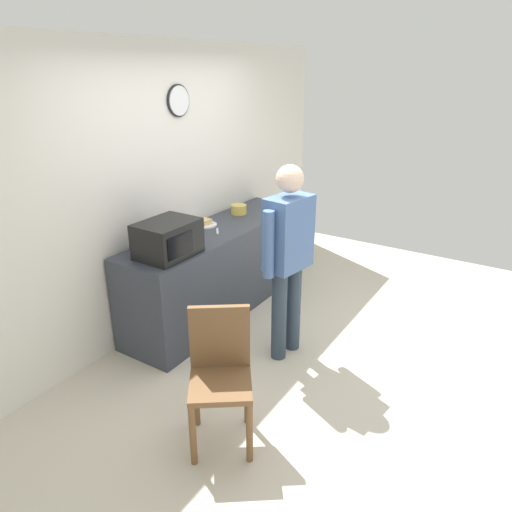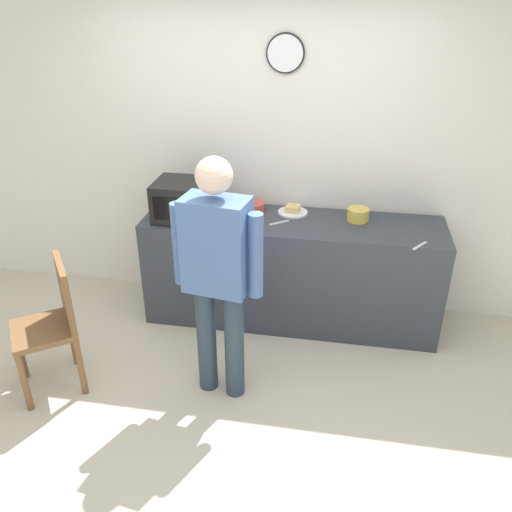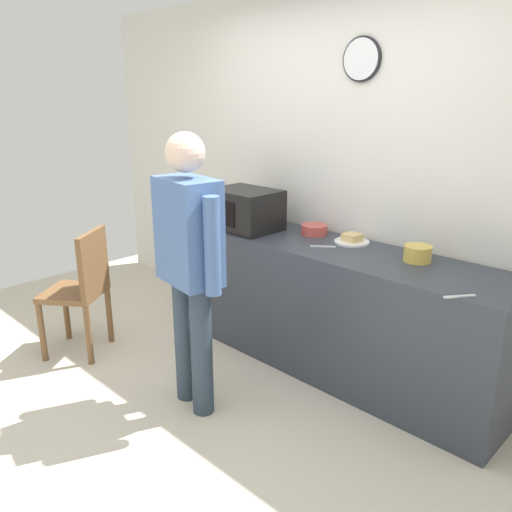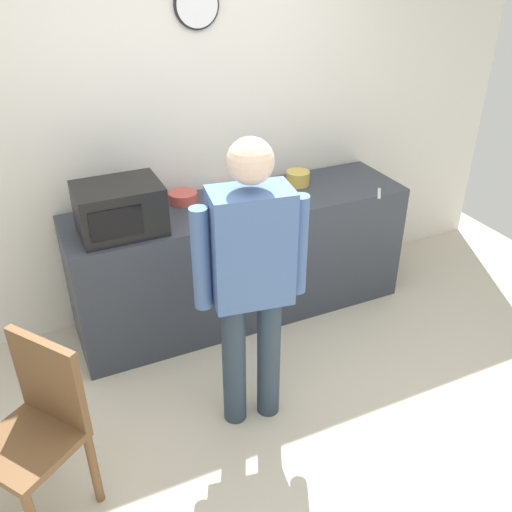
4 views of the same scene
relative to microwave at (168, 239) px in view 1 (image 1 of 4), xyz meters
The scene contains 11 objects.
ground_plane 1.62m from the microwave, 65.29° to the right, with size 6.00×6.00×0.00m, color beige.
back_wall 0.75m from the microwave, 41.69° to the left, with size 5.40×0.13×2.60m.
kitchen_counter 1.01m from the microwave, ahead, with size 2.35×0.62×0.89m, color #333842.
microwave is the anchor object (origin of this frame).
sandwich_plate 0.84m from the microwave, 17.14° to the left, with size 0.24×0.24×0.07m.
salad_bowl 0.54m from the microwave, 27.64° to the left, with size 0.19×0.19×0.07m, color #C64C42.
cereal_bowl 1.33m from the microwave, ahead, with size 0.17×0.17×0.10m, color gold.
fork_utensil 1.76m from the microwave, ahead, with size 0.17×0.02×0.01m, color silver.
spoon_utensil 0.73m from the microwave, ahead, with size 0.17×0.02×0.01m, color silver.
person_standing 1.00m from the microwave, 63.03° to the right, with size 0.58×0.30×1.67m.
wooden_chair 1.32m from the microwave, 122.99° to the right, with size 0.56×0.56×0.94m.
Camera 1 is at (-3.21, -1.46, 2.37)m, focal length 32.93 mm.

